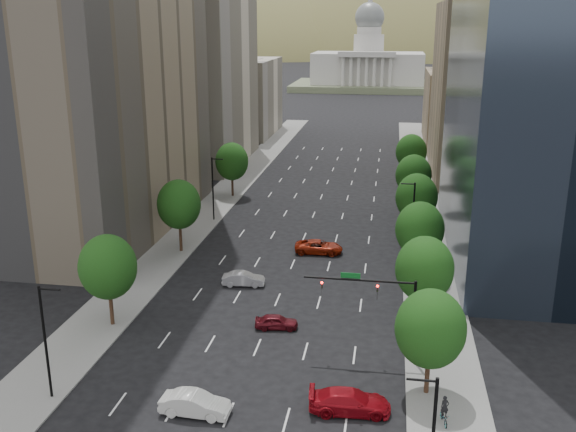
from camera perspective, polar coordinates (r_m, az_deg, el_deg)
The scene contains 27 objects.
sidewalk_left at distance 87.00m, azimuth -8.71°, elevation -1.25°, with size 6.00×200.00×0.15m, color slate.
sidewalk_right at distance 83.17m, azimuth 12.11°, elevation -2.29°, with size 6.00×200.00×0.15m, color slate.
midrise_cream_left at distance 127.00m, azimuth -7.28°, elevation 12.54°, with size 14.00×30.00×35.00m, color beige.
filler_left at distance 159.61m, azimuth -3.82°, elevation 10.43°, with size 14.00×26.00×18.00m, color beige.
parking_tan_right at distance 120.05m, azimuth 16.33°, elevation 10.56°, with size 14.00×30.00×30.00m, color #8C7759.
filler_right at distance 153.43m, azimuth 14.70°, elevation 9.29°, with size 14.00×26.00×16.00m, color #8C7759.
tree_right_0 at distance 48.71m, azimuth 12.49°, elevation -9.71°, with size 5.20×5.20×8.39m.
tree_right_1 at distance 58.63m, azimuth 11.98°, elevation -4.62°, with size 5.20×5.20×8.75m.
tree_right_2 at distance 69.98m, azimuth 11.58°, elevation -1.15°, with size 5.20×5.20×8.61m.
tree_right_3 at distance 81.41m, azimuth 11.30°, elevation 1.63°, with size 5.20×5.20×8.89m.
tree_right_4 at distance 95.09m, azimuth 11.04°, elevation 3.57°, with size 5.20×5.20×8.46m.
tree_right_5 at distance 110.67m, azimuth 10.85°, elevation 5.59°, with size 5.20×5.20×8.75m.
tree_left_0 at distance 60.04m, azimuth -15.65°, elevation -4.37°, with size 5.20×5.20×8.75m.
tree_left_1 at distance 77.58m, azimuth -9.62°, elevation 1.02°, with size 5.20×5.20×8.97m.
tree_left_2 at distance 101.87m, azimuth -4.99°, elevation 4.82°, with size 5.20×5.20×8.68m.
streetlight_rn at distance 76.86m, azimuth 10.95°, elevation -0.08°, with size 1.70×0.20×9.00m.
streetlight_ls at distance 50.47m, azimuth -20.63°, elevation -10.16°, with size 1.70×0.20×9.00m.
streetlight_ln at distance 89.69m, azimuth -6.63°, elevation 2.56°, with size 1.70×0.20×9.00m.
traffic_signal at distance 53.20m, azimuth 8.44°, elevation -7.38°, with size 9.12×0.40×7.38m.
capitol at distance 269.11m, azimuth 7.08°, elevation 12.88°, with size 60.00×40.00×35.20m.
foothills at distance 621.81m, azimuth 11.53°, elevation 10.60°, with size 720.00×413.00×263.00m.
car_white at distance 48.04m, azimuth -8.21°, elevation -16.13°, with size 1.75×5.03×1.66m, color silver.
car_red_near at distance 48.02m, azimuth 5.49°, elevation -16.01°, with size 2.38×5.85×1.70m, color maroon.
car_maroon at distance 59.33m, azimuth -1.03°, elevation -9.33°, with size 1.57×3.90×1.33m, color #550E16.
car_silver at distance 68.52m, azimuth -3.95°, elevation -5.57°, with size 1.56×4.48×1.47m, color #A2A2A8.
car_red_far at distance 77.68m, azimuth 2.74°, elevation -2.74°, with size 2.65×5.74×1.59m, color maroon.
cyclist at distance 47.74m, azimuth 13.64°, elevation -16.68°, with size 0.88×1.67×2.10m.
Camera 1 is at (10.51, -18.57, 26.89)m, focal length 40.21 mm.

